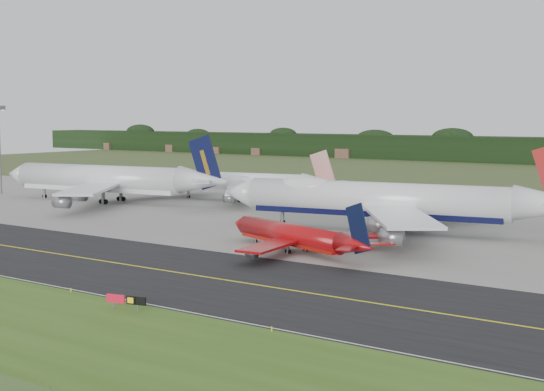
{
  "coord_description": "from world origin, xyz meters",
  "views": [
    {
      "loc": [
        73.07,
        -82.67,
        21.97
      ],
      "look_at": [
        0.92,
        22.0,
        8.56
      ],
      "focal_mm": 50.0,
      "sensor_mm": 36.0,
      "label": 1
    }
  ],
  "objects_px": {
    "jet_ba_747": "(388,200)",
    "jet_star_tail": "(245,184)",
    "taxiway_sign": "(126,300)",
    "jet_navy_gold": "(111,180)",
    "jet_red_737": "(297,236)"
  },
  "relations": [
    {
      "from": "jet_ba_747",
      "to": "jet_star_tail",
      "type": "height_order",
      "value": "jet_ba_747"
    },
    {
      "from": "jet_star_tail",
      "to": "taxiway_sign",
      "type": "relative_size",
      "value": 10.34
    },
    {
      "from": "jet_ba_747",
      "to": "jet_navy_gold",
      "type": "bearing_deg",
      "value": 176.36
    },
    {
      "from": "jet_ba_747",
      "to": "jet_navy_gold",
      "type": "relative_size",
      "value": 1.03
    },
    {
      "from": "jet_navy_gold",
      "to": "jet_red_737",
      "type": "bearing_deg",
      "value": -23.02
    },
    {
      "from": "jet_star_tail",
      "to": "taxiway_sign",
      "type": "xyz_separation_m",
      "value": [
        54.46,
        -96.13,
        -3.36
      ]
    },
    {
      "from": "jet_ba_747",
      "to": "jet_red_737",
      "type": "bearing_deg",
      "value": -95.47
    },
    {
      "from": "jet_ba_747",
      "to": "jet_navy_gold",
      "type": "xyz_separation_m",
      "value": [
        -79.73,
        5.07,
        -0.26
      ]
    },
    {
      "from": "jet_navy_gold",
      "to": "jet_star_tail",
      "type": "relative_size",
      "value": 1.32
    },
    {
      "from": "jet_red_737",
      "to": "jet_navy_gold",
      "type": "xyz_separation_m",
      "value": [
        -77.08,
        32.75,
        3.16
      ]
    },
    {
      "from": "jet_navy_gold",
      "to": "taxiway_sign",
      "type": "bearing_deg",
      "value": -42.69
    },
    {
      "from": "jet_star_tail",
      "to": "taxiway_sign",
      "type": "distance_m",
      "value": 110.53
    },
    {
      "from": "jet_ba_747",
      "to": "taxiway_sign",
      "type": "relative_size",
      "value": 14.06
    },
    {
      "from": "jet_red_737",
      "to": "jet_star_tail",
      "type": "xyz_separation_m",
      "value": [
        -50.58,
        54.19,
        1.95
      ]
    },
    {
      "from": "jet_navy_gold",
      "to": "taxiway_sign",
      "type": "relative_size",
      "value": 13.61
    }
  ]
}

